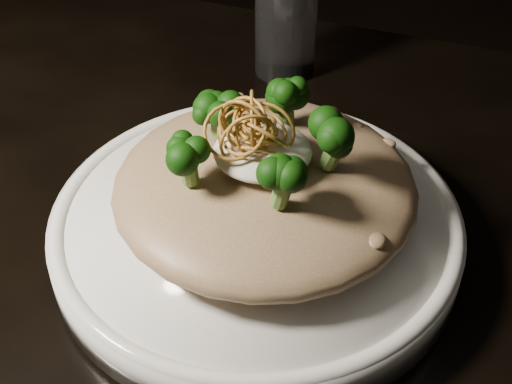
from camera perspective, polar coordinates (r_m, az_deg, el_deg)
table at (r=0.65m, az=-7.86°, el=-8.22°), size 1.10×0.80×0.75m
plate at (r=0.56m, az=-0.00°, el=-3.01°), size 0.32×0.32×0.03m
risotto at (r=0.53m, az=0.71°, el=0.47°), size 0.23×0.23×0.05m
broccoli at (r=0.50m, az=0.56°, el=4.78°), size 0.16×0.16×0.06m
cheese at (r=0.51m, az=0.53°, el=3.30°), size 0.07×0.07×0.02m
shallots at (r=0.49m, az=0.02°, el=5.86°), size 0.06×0.06×0.04m
drinking_glass at (r=0.76m, az=2.40°, el=13.40°), size 0.07×0.07×0.11m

